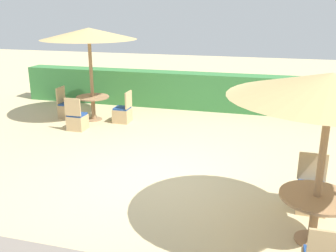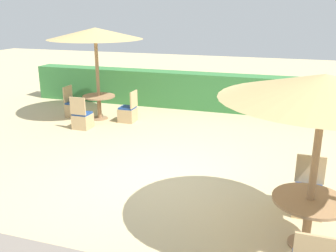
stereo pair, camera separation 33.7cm
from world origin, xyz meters
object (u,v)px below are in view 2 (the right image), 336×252
Objects in this scene: parasol_back_left at (95,34)px; round_table_front_right at (309,210)px; patio_chair_back_left_west at (74,108)px; patio_chair_front_right_north at (308,198)px; round_table_back_left at (99,101)px; parasol_front_right at (325,88)px; patio_chair_back_left_east at (128,113)px; patio_chair_back_left_south at (82,119)px.

round_table_front_right is at bearing -39.67° from parasol_back_left.
patio_chair_back_left_west is (-6.68, 4.84, -0.30)m from round_table_front_right.
patio_chair_front_right_north reaches higher than round_table_back_left.
parasol_front_right is 7.11m from patio_chair_back_left_east.
round_table_back_left is at bearing -33.52° from patio_chair_front_right_north.
parasol_back_left is 2.43m from patio_chair_back_left_west.
patio_chair_front_right_north is (0.04, 0.94, -2.01)m from parasol_front_right.
patio_chair_back_left_east is 1.00× the size of patio_chair_back_left_west.
parasol_back_left reaches higher than round_table_back_left.
patio_chair_back_left_south and patio_chair_back_left_west have the same top height.
patio_chair_back_left_east is (-4.85, 4.80, -0.30)m from round_table_front_right.
patio_chair_back_left_south is 1.37m from patio_chair_back_left_west.
round_table_back_left is 1.04× the size of patio_chair_back_left_east.
parasol_back_left reaches higher than round_table_front_right.
round_table_front_right is at bearing 90.00° from parasol_front_right.
patio_chair_back_left_west is (-0.89, 0.03, -0.28)m from round_table_back_left.
parasol_back_left is 2.93× the size of patio_chair_back_left_west.
patio_chair_back_left_west is at bearing 88.98° from patio_chair_back_left_east.
round_table_front_right is 1.10× the size of patio_chair_front_right_north.
patio_chair_front_right_north is at bearing -33.52° from parasol_back_left.
round_table_front_right is at bearing 54.12° from patio_chair_back_left_west.
parasol_back_left reaches higher than parasol_front_right.
patio_chair_back_left_west is at bearing 144.12° from round_table_front_right.
parasol_front_right reaches higher than patio_chair_back_left_south.
parasol_front_right is 0.97× the size of parasol_back_left.
patio_chair_back_left_east is (-4.85, 4.80, -2.01)m from parasol_front_right.
parasol_back_left is at bearing 180.00° from round_table_back_left.
round_table_front_right is 1.10× the size of patio_chair_back_left_west.
patio_chair_back_left_east is at bearing 135.27° from parasol_front_right.
parasol_back_left is 2.47m from patio_chair_back_left_south.
parasol_front_right is 1.71m from round_table_front_right.
parasol_back_left reaches higher than patio_chair_back_left_south.
parasol_front_right reaches higher than round_table_back_left.
patio_chair_front_right_north is 1.00× the size of patio_chair_back_left_south.
patio_chair_front_right_north and patio_chair_back_left_east have the same top height.
round_table_front_right is 6.93m from patio_chair_back_left_south.
patio_chair_back_left_east is 1.38m from patio_chair_back_left_south.
round_table_front_right is 8.26m from patio_chair_back_left_west.
parasol_front_right is at bearing 54.12° from patio_chair_back_left_west.
parasol_front_right reaches higher than patio_chair_back_left_east.
patio_chair_back_left_south is at bearing 136.75° from patio_chair_back_left_east.
parasol_back_left is 2.93× the size of patio_chair_back_left_east.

